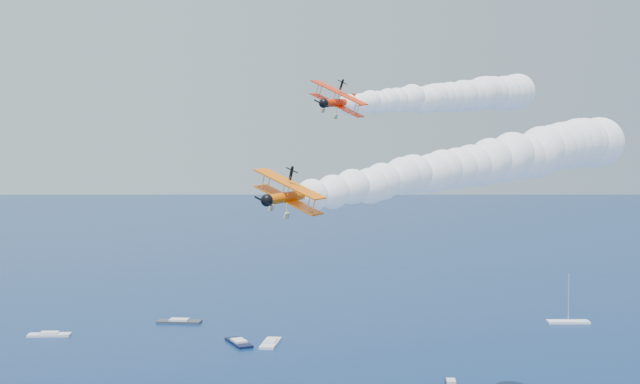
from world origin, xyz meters
name	(u,v)px	position (x,y,z in m)	size (l,w,h in m)	color
biplane_lead	(338,103)	(2.93, 38.58, 61.84)	(8.00, 8.97, 5.41)	#FD2A05
biplane_trail	(290,196)	(-15.90, -2.04, 51.42)	(6.43, 7.21, 4.35)	#FF6305
smoke_trail_lead	(449,96)	(30.53, 58.79, 64.48)	(57.59, 44.12, 12.53)	white
smoke_trail_trail	(492,161)	(13.55, 15.34, 54.06)	(60.98, 38.96, 12.53)	white
spectator_boats	(192,384)	(-3.98, 121.00, 0.35)	(243.00, 160.08, 0.70)	#282B35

